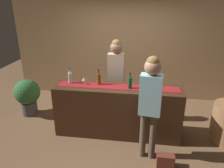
{
  "coord_description": "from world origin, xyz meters",
  "views": [
    {
      "loc": [
        0.43,
        -3.76,
        2.55
      ],
      "look_at": [
        -0.11,
        0.0,
        1.05
      ],
      "focal_mm": 35.0,
      "sensor_mm": 36.0,
      "label": 1
    }
  ],
  "objects_px": {
    "wine_glass_near_customer": "(144,84)",
    "wine_bottle_clear": "(70,78)",
    "wine_glass_mid_counter": "(84,79)",
    "handbag": "(165,161)",
    "customer_sipping": "(150,98)",
    "bartender": "(116,71)",
    "wine_bottle_green": "(130,83)",
    "wine_bottle_amber": "(99,79)",
    "potted_plant_tall": "(27,95)"
  },
  "relations": [
    {
      "from": "wine_bottle_amber",
      "to": "wine_glass_mid_counter",
      "type": "bearing_deg",
      "value": -173.24
    },
    {
      "from": "wine_bottle_green",
      "to": "wine_glass_mid_counter",
      "type": "distance_m",
      "value": 0.89
    },
    {
      "from": "wine_bottle_clear",
      "to": "customer_sipping",
      "type": "bearing_deg",
      "value": -24.71
    },
    {
      "from": "wine_glass_mid_counter",
      "to": "bartender",
      "type": "relative_size",
      "value": 0.08
    },
    {
      "from": "wine_bottle_clear",
      "to": "handbag",
      "type": "xyz_separation_m",
      "value": [
        1.82,
        -0.91,
        -1.0
      ]
    },
    {
      "from": "wine_bottle_green",
      "to": "handbag",
      "type": "bearing_deg",
      "value": -50.73
    },
    {
      "from": "wine_bottle_clear",
      "to": "wine_glass_near_customer",
      "type": "xyz_separation_m",
      "value": [
        1.42,
        -0.14,
        -0.01
      ]
    },
    {
      "from": "wine_glass_mid_counter",
      "to": "handbag",
      "type": "distance_m",
      "value": 2.04
    },
    {
      "from": "potted_plant_tall",
      "to": "wine_glass_near_customer",
      "type": "bearing_deg",
      "value": -11.72
    },
    {
      "from": "wine_bottle_green",
      "to": "potted_plant_tall",
      "type": "height_order",
      "value": "wine_bottle_green"
    },
    {
      "from": "wine_glass_near_customer",
      "to": "potted_plant_tall",
      "type": "height_order",
      "value": "wine_glass_near_customer"
    },
    {
      "from": "wine_glass_near_customer",
      "to": "bartender",
      "type": "bearing_deg",
      "value": 131.92
    },
    {
      "from": "wine_bottle_green",
      "to": "wine_glass_mid_counter",
      "type": "height_order",
      "value": "wine_bottle_green"
    },
    {
      "from": "wine_glass_mid_counter",
      "to": "bartender",
      "type": "height_order",
      "value": "bartender"
    },
    {
      "from": "wine_glass_mid_counter",
      "to": "wine_bottle_green",
      "type": "bearing_deg",
      "value": -5.11
    },
    {
      "from": "wine_glass_near_customer",
      "to": "customer_sipping",
      "type": "bearing_deg",
      "value": -79.63
    },
    {
      "from": "wine_bottle_clear",
      "to": "customer_sipping",
      "type": "distance_m",
      "value": 1.68
    },
    {
      "from": "potted_plant_tall",
      "to": "handbag",
      "type": "bearing_deg",
      "value": -23.58
    },
    {
      "from": "bartender",
      "to": "potted_plant_tall",
      "type": "relative_size",
      "value": 2.1
    },
    {
      "from": "wine_bottle_green",
      "to": "handbag",
      "type": "height_order",
      "value": "wine_bottle_green"
    },
    {
      "from": "wine_glass_mid_counter",
      "to": "potted_plant_tall",
      "type": "distance_m",
      "value": 1.66
    },
    {
      "from": "wine_glass_near_customer",
      "to": "bartender",
      "type": "distance_m",
      "value": 0.88
    },
    {
      "from": "customer_sipping",
      "to": "handbag",
      "type": "relative_size",
      "value": 6.33
    },
    {
      "from": "wine_glass_mid_counter",
      "to": "customer_sipping",
      "type": "height_order",
      "value": "customer_sipping"
    },
    {
      "from": "wine_bottle_clear",
      "to": "wine_glass_mid_counter",
      "type": "bearing_deg",
      "value": -5.98
    },
    {
      "from": "wine_glass_near_customer",
      "to": "wine_bottle_green",
      "type": "bearing_deg",
      "value": 173.3
    },
    {
      "from": "wine_bottle_clear",
      "to": "handbag",
      "type": "relative_size",
      "value": 1.08
    },
    {
      "from": "potted_plant_tall",
      "to": "bartender",
      "type": "bearing_deg",
      "value": 3.2
    },
    {
      "from": "bartender",
      "to": "wine_bottle_green",
      "type": "bearing_deg",
      "value": 119.71
    },
    {
      "from": "wine_bottle_clear",
      "to": "handbag",
      "type": "height_order",
      "value": "wine_bottle_clear"
    },
    {
      "from": "wine_glass_near_customer",
      "to": "wine_bottle_clear",
      "type": "bearing_deg",
      "value": 174.43
    },
    {
      "from": "potted_plant_tall",
      "to": "customer_sipping",
      "type": "bearing_deg",
      "value": -22.14
    },
    {
      "from": "wine_bottle_green",
      "to": "bartender",
      "type": "xyz_separation_m",
      "value": [
        -0.33,
        0.63,
        0.0
      ]
    },
    {
      "from": "wine_bottle_green",
      "to": "wine_bottle_amber",
      "type": "bearing_deg",
      "value": 169.35
    },
    {
      "from": "wine_bottle_amber",
      "to": "handbag",
      "type": "bearing_deg",
      "value": -36.1
    },
    {
      "from": "bartender",
      "to": "handbag",
      "type": "bearing_deg",
      "value": 126.43
    },
    {
      "from": "wine_bottle_amber",
      "to": "bartender",
      "type": "distance_m",
      "value": 0.58
    },
    {
      "from": "wine_glass_near_customer",
      "to": "wine_glass_mid_counter",
      "type": "height_order",
      "value": "same"
    },
    {
      "from": "wine_bottle_clear",
      "to": "potted_plant_tall",
      "type": "distance_m",
      "value": 1.41
    },
    {
      "from": "customer_sipping",
      "to": "potted_plant_tall",
      "type": "height_order",
      "value": "customer_sipping"
    },
    {
      "from": "bartender",
      "to": "handbag",
      "type": "distance_m",
      "value": 2.01
    },
    {
      "from": "bartender",
      "to": "wine_glass_near_customer",
      "type": "bearing_deg",
      "value": 133.66
    },
    {
      "from": "wine_bottle_amber",
      "to": "potted_plant_tall",
      "type": "distance_m",
      "value": 1.91
    },
    {
      "from": "wine_bottle_green",
      "to": "wine_glass_near_customer",
      "type": "bearing_deg",
      "value": -6.7
    },
    {
      "from": "wine_bottle_amber",
      "to": "bartender",
      "type": "bearing_deg",
      "value": 62.45
    },
    {
      "from": "wine_bottle_amber",
      "to": "customer_sipping",
      "type": "relative_size",
      "value": 0.17
    },
    {
      "from": "wine_bottle_green",
      "to": "potted_plant_tall",
      "type": "distance_m",
      "value": 2.49
    },
    {
      "from": "wine_bottle_green",
      "to": "wine_glass_near_customer",
      "type": "distance_m",
      "value": 0.26
    },
    {
      "from": "wine_bottle_amber",
      "to": "wine_bottle_clear",
      "type": "height_order",
      "value": "same"
    },
    {
      "from": "potted_plant_tall",
      "to": "wine_glass_mid_counter",
      "type": "bearing_deg",
      "value": -16.39
    }
  ]
}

